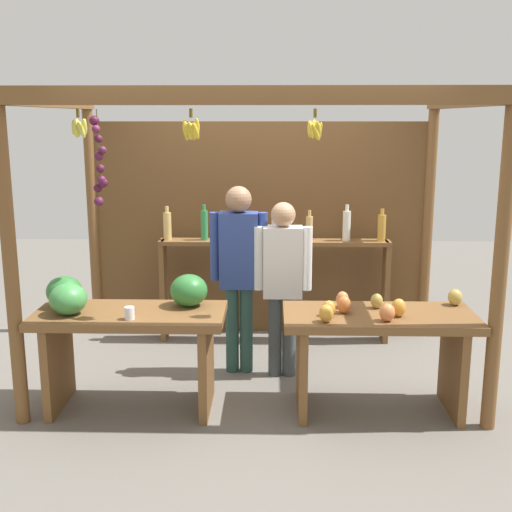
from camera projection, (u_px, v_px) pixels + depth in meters
The scene contains 7 objects.
ground_plane at pixel (257, 369), 5.56m from camera, with size 12.00×12.00×0.00m, color slate.
market_stall at pixel (257, 206), 5.75m from camera, with size 3.44×2.15×2.35m.
fruit_counter_left at pixel (124, 323), 4.73m from camera, with size 1.39×0.67×1.00m.
fruit_counter_right at pixel (378, 338), 4.67m from camera, with size 1.39×0.64×0.89m.
bottle_shelf_unit at pixel (274, 259), 6.14m from camera, with size 2.21×0.22×1.34m.
vendor_man at pixel (239, 263), 5.33m from camera, with size 0.48×0.22×1.60m.
vendor_woman at pixel (283, 275), 5.26m from camera, with size 0.48×0.20×1.48m.
Camera 1 is at (0.13, -5.23, 2.15)m, focal length 44.84 mm.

